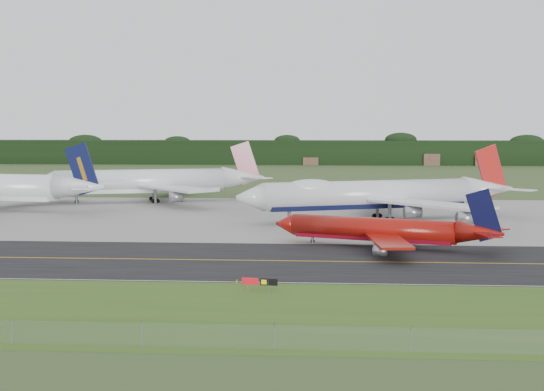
{
  "coord_description": "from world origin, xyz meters",
  "views": [
    {
      "loc": [
        10.26,
        -113.61,
        19.89
      ],
      "look_at": [
        0.95,
        22.0,
        7.21
      ],
      "focal_mm": 50.0,
      "sensor_mm": 36.0,
      "label": 1
    }
  ],
  "objects": [
    {
      "name": "jet_ba_747",
      "position": [
        21.51,
        44.94,
        5.36
      ],
      "size": [
        60.69,
        48.85,
        15.76
      ],
      "color": "silver",
      "rests_on": "ground"
    },
    {
      "name": "jet_star_tail",
      "position": [
        -33.88,
        79.34,
        5.23
      ],
      "size": [
        58.26,
        47.52,
        15.68
      ],
      "color": "silver",
      "rests_on": "ground"
    },
    {
      "name": "grass_verge",
      "position": [
        0.0,
        -35.0,
        0.01
      ],
      "size": [
        400.0,
        30.0,
        0.01
      ],
      "primitive_type": "cube",
      "color": "#335719",
      "rests_on": "ground"
    },
    {
      "name": "edge_marker_center",
      "position": [
        -0.58,
        -20.5,
        0.25
      ],
      "size": [
        0.16,
        0.16,
        0.5
      ],
      "primitive_type": "cylinder",
      "color": "yellow",
      "rests_on": "ground"
    },
    {
      "name": "jet_red_737",
      "position": [
        20.21,
        9.13,
        2.83
      ],
      "size": [
        36.91,
        29.25,
        10.25
      ],
      "color": "maroon",
      "rests_on": "ground"
    },
    {
      "name": "taxiway",
      "position": [
        0.0,
        -4.0,
        0.01
      ],
      "size": [
        400.0,
        32.0,
        0.02
      ],
      "primitive_type": "cube",
      "color": "black",
      "rests_on": "ground"
    },
    {
      "name": "apron",
      "position": [
        0.0,
        51.0,
        0.01
      ],
      "size": [
        400.0,
        78.0,
        0.01
      ],
      "primitive_type": "cube",
      "color": "gray",
      "rests_on": "ground"
    },
    {
      "name": "ground",
      "position": [
        0.0,
        0.0,
        0.0
      ],
      "size": [
        600.0,
        600.0,
        0.0
      ],
      "primitive_type": "plane",
      "color": "#3C4E24",
      "rests_on": "ground"
    },
    {
      "name": "taxiway_centreline",
      "position": [
        0.0,
        -4.0,
        0.03
      ],
      "size": [
        400.0,
        0.4,
        0.0
      ],
      "primitive_type": "cube",
      "color": "orange",
      "rests_on": "taxiway"
    },
    {
      "name": "taxiway_sign",
      "position": [
        2.59,
        -24.01,
        1.03
      ],
      "size": [
        4.37,
        0.76,
        1.46
      ],
      "color": "slate",
      "rests_on": "ground"
    },
    {
      "name": "taxiway_edge_line",
      "position": [
        0.0,
        -19.5,
        0.03
      ],
      "size": [
        400.0,
        0.25,
        0.0
      ],
      "primitive_type": "cube",
      "color": "silver",
      "rests_on": "taxiway"
    },
    {
      "name": "horizon_treeline",
      "position": [
        0.0,
        273.76,
        5.47
      ],
      "size": [
        700.0,
        25.0,
        12.0
      ],
      "color": "black",
      "rests_on": "ground"
    },
    {
      "name": "perimeter_fence",
      "position": [
        0.0,
        -48.0,
        1.1
      ],
      "size": [
        320.0,
        0.1,
        320.0
      ],
      "color": "slate",
      "rests_on": "ground"
    }
  ]
}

